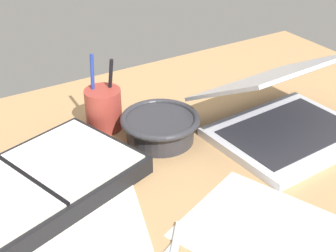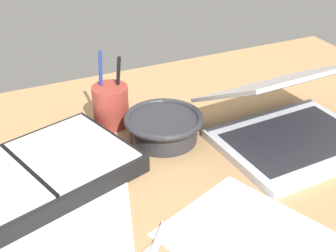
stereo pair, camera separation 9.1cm
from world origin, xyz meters
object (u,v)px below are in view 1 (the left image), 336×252
object	(u,v)px
pen_cup	(104,109)
bowl	(160,127)
planner	(32,187)
laptop	(283,114)

from	to	relation	value
pen_cup	bowl	bearing A→B (deg)	-53.73
planner	pen_cup	bearing A→B (deg)	18.09
laptop	pen_cup	xyz separation A→B (cm)	(-31.56, 22.58, -0.23)
laptop	bowl	world-z (taller)	laptop
laptop	planner	xyz separation A→B (cm)	(-52.61, 7.46, -3.08)
pen_cup	planner	size ratio (longest dim) A/B	0.39
laptop	pen_cup	bearing A→B (deg)	141.02
bowl	pen_cup	bearing A→B (deg)	126.27
pen_cup	planner	world-z (taller)	pen_cup
pen_cup	planner	distance (cm)	26.07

